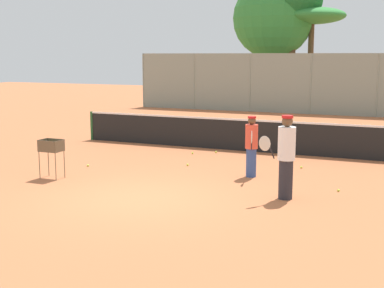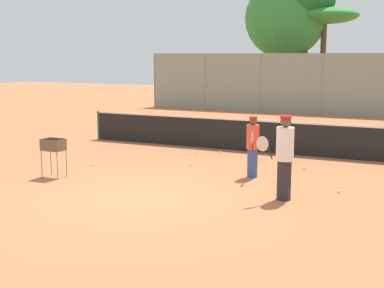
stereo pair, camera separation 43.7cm
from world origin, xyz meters
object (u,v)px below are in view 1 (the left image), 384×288
(ball_cart, at_px, (51,149))
(parked_car, at_px, (314,98))
(player_white_outfit, at_px, (251,146))
(player_red_cap, at_px, (286,156))
(tennis_net, at_px, (237,134))

(ball_cart, bearing_deg, parked_car, 82.70)
(player_white_outfit, distance_m, player_red_cap, 2.24)
(player_red_cap, bearing_deg, ball_cart, -43.29)
(tennis_net, distance_m, ball_cart, 6.56)
(player_white_outfit, xyz_separation_m, parked_car, (-1.98, 18.82, -0.17))
(player_white_outfit, xyz_separation_m, player_red_cap, (1.34, -1.79, 0.14))
(player_white_outfit, height_order, ball_cart, player_white_outfit)
(ball_cart, xyz_separation_m, parked_car, (2.70, 21.06, -0.11))
(player_white_outfit, relative_size, player_red_cap, 0.86)
(player_red_cap, distance_m, parked_car, 20.88)
(player_red_cap, xyz_separation_m, ball_cart, (-6.02, -0.44, -0.19))
(player_red_cap, bearing_deg, parked_car, -128.34)
(tennis_net, xyz_separation_m, player_white_outfit, (1.62, -3.57, 0.27))
(player_white_outfit, relative_size, parked_car, 0.38)
(tennis_net, xyz_separation_m, parked_car, (-0.35, 15.25, 0.10))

